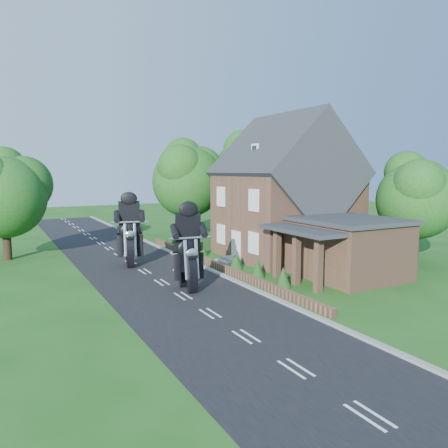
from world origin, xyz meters
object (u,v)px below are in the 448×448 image
house (285,196)px  garden_wall (215,264)px  motorcycle_follow (130,255)px  motorcycle_lead (188,277)px  annex (346,247)px

house → garden_wall: bearing=-170.8°
garden_wall → motorcycle_follow: motorcycle_follow is taller
motorcycle_lead → motorcycle_follow: size_ratio=0.96×
house → motorcycle_lead: size_ratio=6.90×
garden_wall → motorcycle_follow: (-4.61, 2.96, 0.52)m
motorcycle_lead → garden_wall: bearing=-125.7°
motorcycle_lead → house: bearing=-146.8°
annex → motorcycle_follow: annex is taller
annex → motorcycle_follow: (-10.18, 8.76, -1.05)m
house → annex: 7.30m
motorcycle_follow → garden_wall: bearing=161.8°
garden_wall → house: size_ratio=2.15×
garden_wall → motorcycle_lead: (-3.65, -4.18, 0.49)m
garden_wall → motorcycle_lead: bearing=-131.2°
motorcycle_lead → motorcycle_follow: (-0.96, 7.14, 0.03)m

